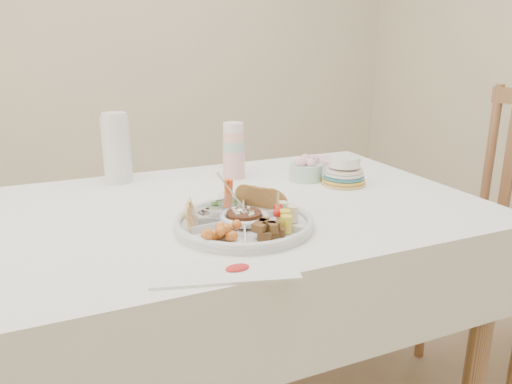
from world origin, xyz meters
name	(u,v)px	position (x,y,z in m)	size (l,w,h in m)	color
wall_back	(119,24)	(0.00, 2.00, 1.35)	(4.00, 0.02, 2.70)	beige
dining_table	(237,309)	(0.00, 0.00, 0.38)	(1.52, 1.02, 0.76)	white
chair	(504,237)	(1.02, -0.18, 0.54)	(0.46, 0.46, 1.09)	brown
party_tray	(244,220)	(-0.06, -0.20, 0.78)	(0.38, 0.38, 0.04)	silver
bean_dip	(244,217)	(-0.06, -0.20, 0.79)	(0.10, 0.10, 0.04)	#321F0D
tortillas	(265,200)	(0.05, -0.12, 0.80)	(0.11, 0.11, 0.07)	#AB7B3D
carrot_cucumber	(221,194)	(-0.08, -0.07, 0.82)	(0.10, 0.10, 0.09)	#E7591C
pita_raisins	(197,213)	(-0.18, -0.16, 0.80)	(0.12, 0.12, 0.07)	tan
cherries	(219,231)	(-0.16, -0.28, 0.79)	(0.12, 0.12, 0.05)	#DC5E13
granola_chunks	(270,230)	(-0.04, -0.33, 0.79)	(0.09, 0.09, 0.04)	#473016
banana_tomato	(291,207)	(0.06, -0.25, 0.82)	(0.10, 0.10, 0.08)	#DCDB61
cup_stack	(234,147)	(0.11, 0.30, 0.87)	(0.08, 0.08, 0.23)	#CAF1C3
thermos	(116,147)	(-0.30, 0.41, 0.89)	(0.10, 0.10, 0.26)	silver
flower_bowl	(306,168)	(0.34, 0.16, 0.80)	(0.12, 0.12, 0.09)	#88B998
napkin_stack	(336,164)	(0.52, 0.23, 0.78)	(0.14, 0.12, 0.05)	#EDB7C6
plate_stack	(344,171)	(0.43, 0.05, 0.81)	(0.16, 0.16, 0.10)	#F3C44C
placemat	(225,273)	(-0.21, -0.45, 0.76)	(0.33, 0.11, 0.01)	white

